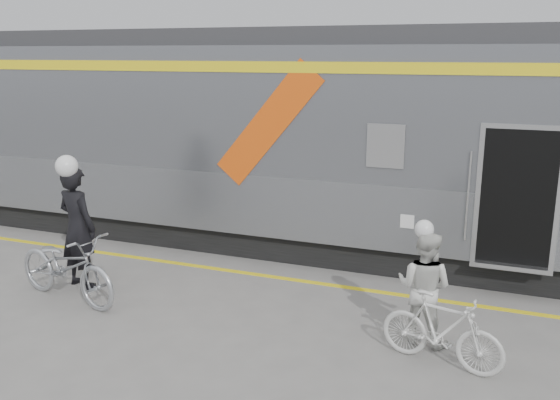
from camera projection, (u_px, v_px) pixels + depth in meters
The scene contains 9 objects.
ground at pixel (192, 327), 8.16m from camera, with size 90.00×90.00×0.00m, color slate.
train at pixel (391, 144), 10.82m from camera, with size 24.00×3.17×4.10m.
safety_strip at pixel (254, 274), 10.11m from camera, with size 24.00×0.12×0.01m, color yellow.
man at pixel (78, 227), 9.40m from camera, with size 0.72×0.47×1.98m, color black.
bicycle_left at pixel (66, 266), 8.94m from camera, with size 0.72×2.07×1.09m, color #AFB2B7.
woman at pixel (424, 287), 7.60m from camera, with size 0.73×0.57×1.50m, color silver.
bicycle_right at pixel (442, 330), 7.07m from camera, with size 0.43×1.52×0.91m, color silver.
helmet_man at pixel (71, 155), 9.12m from camera, with size 0.34×0.34×0.34m, color white.
helmet_woman at pixel (428, 222), 7.39m from camera, with size 0.24×0.24×0.24m, color white.
Camera 1 is at (3.81, -6.56, 3.68)m, focal length 38.00 mm.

